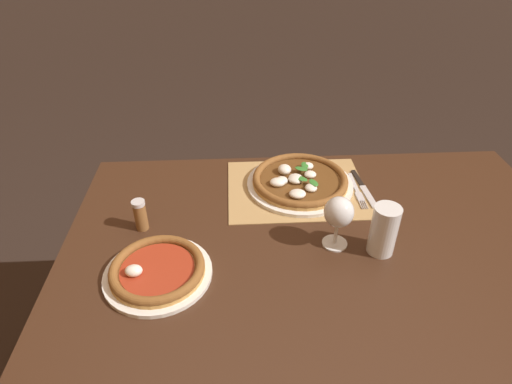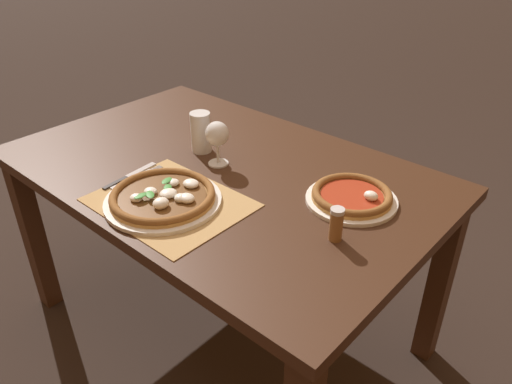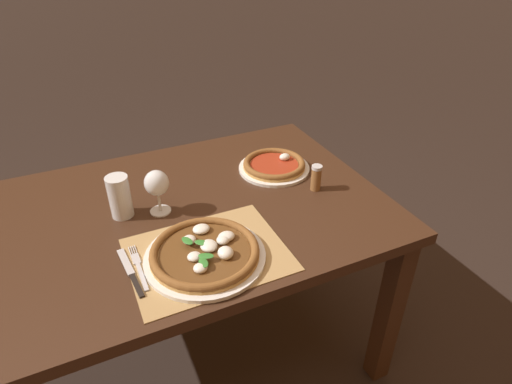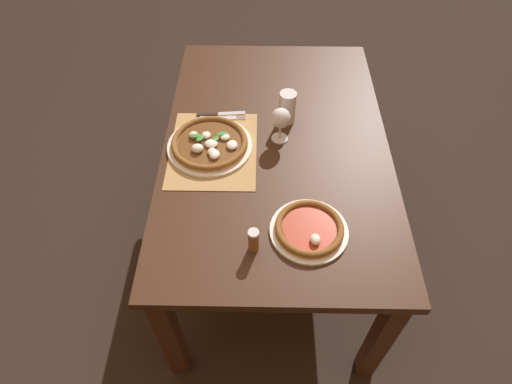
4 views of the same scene
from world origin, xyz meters
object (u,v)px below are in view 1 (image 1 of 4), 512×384
Objects in this scene: fork at (357,190)px; pizza_near at (300,181)px; pint_glass at (384,231)px; pepper_shaker at (140,215)px; wine_glass at (339,214)px; pizza_far at (157,270)px; knife at (364,188)px.

pizza_near is at bearing -12.78° from fork.
pint_glass reaches higher than fork.
pint_glass is (-0.18, 0.32, 0.05)m from pizza_near.
pepper_shaker reaches higher than pizza_near.
pint_glass is (-0.12, 0.03, -0.04)m from wine_glass.
fork is at bearing -116.95° from wine_glass.
fork is (-0.60, -0.34, -0.01)m from pizza_far.
pint_glass is 0.67m from pepper_shaker.
pizza_near reaches higher than knife.
pepper_shaker is (0.66, -0.13, -0.02)m from pint_glass.
wine_glass is 0.29m from fork.
pizza_far is 0.60m from pint_glass.
pepper_shaker is (0.49, 0.19, 0.03)m from pizza_near.
wine_glass is 1.60× the size of pepper_shaker.
wine_glass is at bearing -168.88° from pizza_far.
pizza_far is 1.28× the size of knife.
knife is at bearing 171.69° from pizza_near.
fork is at bearing -167.57° from pepper_shaker.
knife is at bearing -120.25° from wine_glass.
pizza_near is 0.31m from wine_glass.
fork is (-0.13, -0.25, -0.10)m from wine_glass.
pepper_shaker is (0.07, -0.19, 0.03)m from pizza_far.
pint_glass reaches higher than knife.
fork is at bearing -91.64° from pint_glass.
pint_glass reaches higher than pepper_shaker.
pizza_far is at bearing 42.49° from pizza_near.
knife is (-0.02, -0.01, 0.00)m from fork.
pizza_near is 2.42× the size of pint_glass.
pizza_far is at bearing 29.51° from fork.
knife is (-0.21, 0.03, -0.02)m from pizza_near.
pint_glass is 0.67× the size of knife.
pint_glass is 0.30m from knife.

